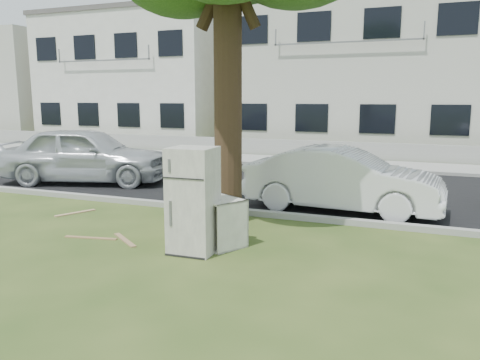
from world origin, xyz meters
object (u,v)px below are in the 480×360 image
at_px(car_center, 342,179).
at_px(car_left, 86,155).
at_px(fridge, 193,200).
at_px(cabinet, 214,221).

bearing_deg(car_center, car_left, 87.70).
height_order(fridge, car_center, fridge).
distance_m(fridge, cabinet, 0.69).
xyz_separation_m(fridge, car_center, (1.77, 3.69, -0.15)).
distance_m(cabinet, car_left, 7.13).
xyz_separation_m(car_center, car_left, (-7.55, 0.78, 0.13)).
height_order(car_center, car_left, car_left).
height_order(fridge, cabinet, fridge).
relative_size(fridge, car_left, 0.35).
height_order(cabinet, car_center, car_center).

